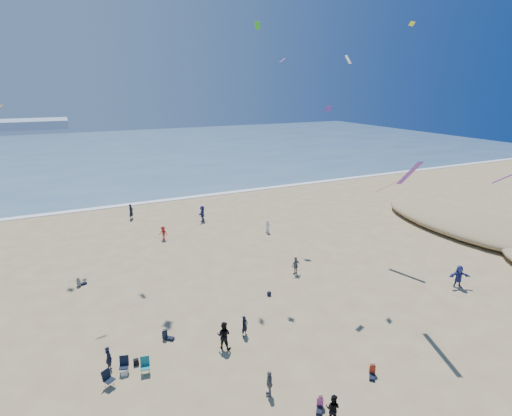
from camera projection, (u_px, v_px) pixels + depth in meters
name	position (u px, v px, depth m)	size (l,w,h in m)	color
ocean	(98.00, 153.00, 99.17)	(220.00, 100.00, 0.06)	#476B84
surf_line	(130.00, 204.00, 56.07)	(220.00, 1.20, 0.08)	white
standing_flyers	(248.00, 266.00, 34.96)	(36.24, 37.74, 1.94)	black
seated_group	(233.00, 363.00, 23.48)	(15.83, 27.09, 0.84)	silver
chair_cluster	(126.00, 370.00, 22.76)	(2.77, 1.58, 1.00)	black
white_tote	(124.00, 373.00, 23.02)	(0.35, 0.20, 0.40)	silver
black_backpack	(136.00, 362.00, 23.92)	(0.30, 0.22, 0.38)	black
navy_bag	(269.00, 294.00, 31.79)	(0.28, 0.18, 0.34)	black
kites_aloft	(302.00, 92.00, 28.88)	(46.65, 43.74, 28.28)	white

